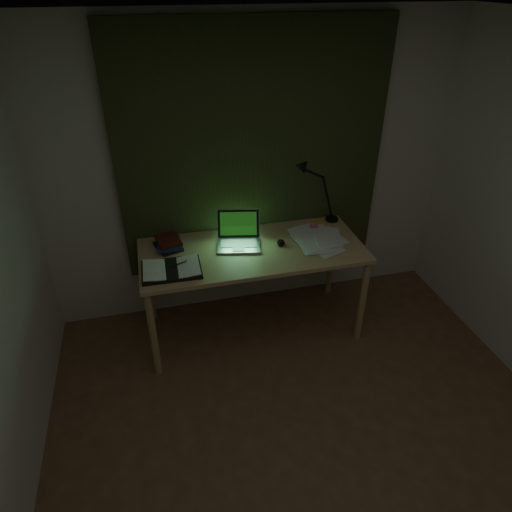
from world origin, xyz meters
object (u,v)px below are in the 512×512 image
at_px(loose_papers, 318,240).
at_px(desk, 253,290).
at_px(open_textbook, 172,269).
at_px(desk_lamp, 335,189).
at_px(book_stack, 168,243).
at_px(laptop, 238,233).

bearing_deg(loose_papers, desk, 179.28).
bearing_deg(loose_papers, open_textbook, -172.52).
distance_m(desk, desk_lamp, 1.11).
xyz_separation_m(book_stack, loose_papers, (1.20, -0.19, -0.03)).
height_order(open_textbook, book_stack, book_stack).
relative_size(desk, laptop, 4.56).
relative_size(book_stack, loose_papers, 0.57).
distance_m(laptop, open_textbook, 0.61).
bearing_deg(desk, loose_papers, -0.72).
distance_m(desk, book_stack, 0.81).
bearing_deg(open_textbook, laptop, 23.50).
height_order(desk, laptop, laptop).
bearing_deg(laptop, loose_papers, 5.85).
distance_m(desk, laptop, 0.54).
bearing_deg(desk_lamp, open_textbook, -153.75).
xyz_separation_m(book_stack, desk_lamp, (1.45, 0.13, 0.26)).
height_order(open_textbook, loose_papers, open_textbook).
height_order(desk, desk_lamp, desk_lamp).
distance_m(open_textbook, desk_lamp, 1.56).
bearing_deg(book_stack, loose_papers, -8.94).
bearing_deg(open_textbook, desk, 15.46).
xyz_separation_m(laptop, loose_papers, (0.65, -0.07, -0.11)).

